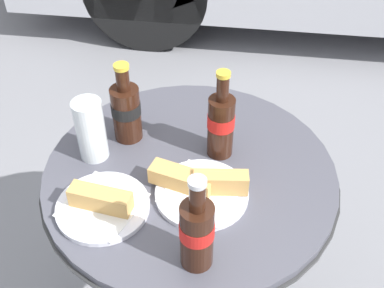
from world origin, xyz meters
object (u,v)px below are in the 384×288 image
Objects in this scene: drinking_glass at (91,132)px; lunch_plate_near at (200,187)px; cola_bottle_right at (221,123)px; cola_bottle_left at (126,110)px; lunch_plate_far at (102,204)px; bistro_table at (190,224)px; cola_bottle_center at (197,232)px.

drinking_glass is 0.29m from lunch_plate_near.
lunch_plate_near is at bearing -101.50° from cola_bottle_right.
lunch_plate_near is (-0.03, -0.14, -0.07)m from cola_bottle_right.
cola_bottle_left reaches higher than lunch_plate_far.
cola_bottle_right reaches higher than bistro_table.
drinking_glass is (-0.28, 0.26, -0.02)m from cola_bottle_center.
cola_bottle_left is 0.25m from lunch_plate_far.
bistro_table is 0.36m from drinking_glass.
cola_bottle_center is 0.25m from lunch_plate_far.
bistro_table is at bearing 40.90° from lunch_plate_far.
cola_bottle_right is 0.30m from drinking_glass.
cola_bottle_right is (0.06, 0.07, 0.29)m from bistro_table.
bistro_table is at bearing -4.58° from drinking_glass.
cola_bottle_center is at bearing -24.70° from lunch_plate_far.
cola_bottle_center is 1.11× the size of lunch_plate_far.
cola_bottle_center is 1.43× the size of drinking_glass.
cola_bottle_right is at bearing 48.39° from bistro_table.
lunch_plate_far is (-0.20, -0.07, -0.00)m from lunch_plate_near.
cola_bottle_right is at bearing 78.50° from lunch_plate_near.
bistro_table is 0.31m from lunch_plate_far.
cola_bottle_left is at bearing 173.23° from cola_bottle_right.
cola_bottle_left is at bearing 122.41° from cola_bottle_center.
bistro_table is 3.15× the size of cola_bottle_center.
drinking_glass is (-0.24, 0.02, 0.27)m from bistro_table.
bistro_table is 0.31m from cola_bottle_right.
lunch_plate_near is 1.12× the size of lunch_plate_far.
cola_bottle_left reaches higher than drinking_glass.
cola_bottle_left is 1.34× the size of drinking_glass.
cola_bottle_left is 0.27m from lunch_plate_near.
lunch_plate_near is (-0.01, 0.17, -0.07)m from cola_bottle_center.
cola_bottle_center reaches higher than drinking_glass.
lunch_plate_far is (0.07, -0.16, -0.06)m from drinking_glass.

